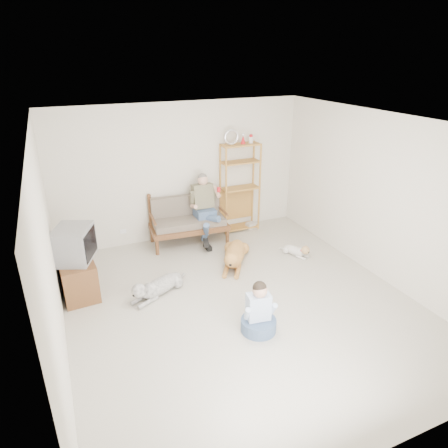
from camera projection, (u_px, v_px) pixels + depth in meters
name	position (u px, v px, depth m)	size (l,w,h in m)	color
floor	(241.00, 304.00, 6.07)	(5.50, 5.50, 0.00)	beige
ceiling	(245.00, 123.00, 5.01)	(5.50, 5.50, 0.00)	white
wall_back	(182.00, 172.00, 7.86)	(5.00, 5.00, 0.00)	beige
wall_front	(392.00, 344.00, 3.22)	(5.00, 5.00, 0.00)	beige
wall_left	(49.00, 256.00, 4.62)	(5.50, 5.50, 0.00)	beige
wall_right	(382.00, 198.00, 6.46)	(5.50, 5.50, 0.00)	beige
loveseat	(188.00, 219.00, 7.89)	(1.55, 0.82, 0.95)	brown
man	(206.00, 214.00, 7.75)	(0.53, 0.75, 1.22)	slate
etagere	(240.00, 187.00, 8.28)	(0.82, 0.36, 2.16)	gold
book_stack	(251.00, 225.00, 8.67)	(0.20, 0.14, 0.13)	beige
tv_stand	(77.00, 276.00, 6.24)	(0.56, 0.93, 0.60)	brown
crt_tv	(74.00, 244.00, 6.02)	(0.70, 0.77, 0.52)	gray
wall_outlet	(123.00, 231.00, 7.80)	(0.12, 0.02, 0.08)	white
golden_retriever	(234.00, 255.00, 7.16)	(0.84, 1.27, 0.43)	#CA8946
shaggy_dog	(157.00, 287.00, 6.25)	(1.08, 0.67, 0.36)	white
terrier	(297.00, 251.00, 7.47)	(0.35, 0.63, 0.25)	silver
child	(259.00, 313.00, 5.39)	(0.49, 0.49, 0.77)	slate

